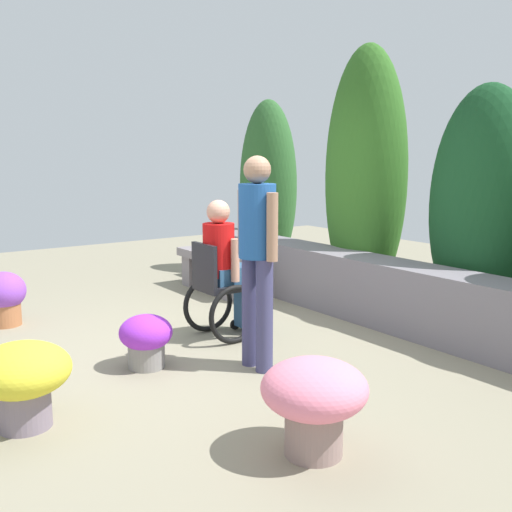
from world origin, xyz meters
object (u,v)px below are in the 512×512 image
Objects in this scene: stone_bench at (216,266)px; person_in_wheelchair at (224,274)px; flower_pot_purple_near at (314,397)px; flower_pot_small_foreground at (22,377)px; person_standing_companion at (257,248)px; flower_pot_terracotta_by_wall at (146,338)px; flower_pot_red_accent at (4,296)px.

stone_bench is 1.01× the size of person_in_wheelchair.
flower_pot_purple_near is 1.87m from flower_pot_small_foreground.
person_standing_companion is 1.98m from flower_pot_small_foreground.
person_standing_companion is 1.19m from flower_pot_terracotta_by_wall.
stone_bench is 1.98m from person_in_wheelchair.
stone_bench is at bearing 91.39° from flower_pot_red_accent.
flower_pot_red_accent is (-3.90, -0.83, -0.05)m from flower_pot_purple_near.
flower_pot_purple_near reaches higher than flower_pot_terracotta_by_wall.
flower_pot_red_accent is (-2.53, -1.40, -0.70)m from person_standing_companion.
flower_pot_terracotta_by_wall is (0.35, -0.98, -0.37)m from person_in_wheelchair.
flower_pot_terracotta_by_wall is (-1.92, -0.17, -0.10)m from flower_pot_purple_near.
flower_pot_purple_near is 1.01× the size of flower_pot_small_foreground.
person_standing_companion reaches higher than flower_pot_purple_near.
flower_pot_terracotta_by_wall is at bearing -142.44° from person_standing_companion.
flower_pot_small_foreground reaches higher than flower_pot_terracotta_by_wall.
stone_bench is 3.01× the size of flower_pot_terracotta_by_wall.
stone_bench is 2.16× the size of flower_pot_small_foreground.
flower_pot_purple_near is (1.38, -0.57, -0.65)m from person_standing_companion.
flower_pot_terracotta_by_wall is at bearing 18.29° from flower_pot_red_accent.
flower_pot_small_foreground reaches higher than stone_bench.
person_in_wheelchair is (1.70, -0.96, 0.29)m from stone_bench.
person_in_wheelchair is at bearing 113.27° from flower_pot_small_foreground.
flower_pot_red_accent is (-1.64, -1.64, -0.32)m from person_in_wheelchair.
person_standing_companion is at bearing -25.44° from stone_bench.
stone_bench is at bearing 130.42° from flower_pot_small_foreground.
flower_pot_purple_near reaches higher than stone_bench.
flower_pot_terracotta_by_wall is at bearing -44.06° from stone_bench.
flower_pot_terracotta_by_wall is at bearing -74.26° from person_in_wheelchair.
flower_pot_red_accent reaches higher than stone_bench.
person_in_wheelchair is 0.76× the size of person_standing_companion.
flower_pot_purple_near reaches higher than flower_pot_red_accent.
flower_pot_purple_near is at bearing 5.06° from flower_pot_terracotta_by_wall.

